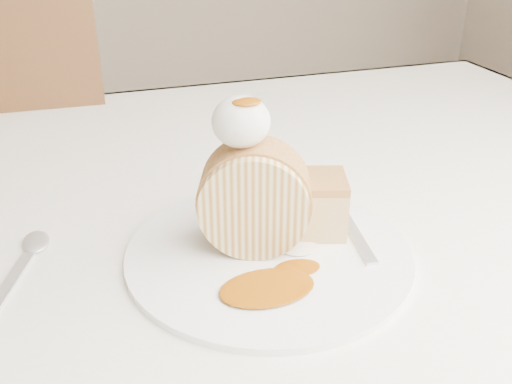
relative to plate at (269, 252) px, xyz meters
name	(u,v)px	position (x,y,z in m)	size (l,w,h in m)	color
table	(203,261)	(-0.04, 0.14, -0.09)	(1.40, 0.90, 0.75)	white
plate	(269,252)	(0.00, 0.00, 0.00)	(0.28, 0.28, 0.01)	white
roulade_slice	(254,199)	(-0.01, 0.01, 0.06)	(0.10, 0.10, 0.06)	beige
cake_chunk	(314,208)	(0.06, 0.02, 0.03)	(0.06, 0.06, 0.05)	#B58744
whipped_cream	(241,122)	(-0.02, 0.02, 0.13)	(0.05, 0.05, 0.05)	white
caramel_drizzle	(247,95)	(-0.02, 0.01, 0.16)	(0.03, 0.02, 0.01)	#8C4505
caramel_pool	(267,287)	(-0.02, -0.06, 0.01)	(0.09, 0.06, 0.00)	#8C4505
fork	(353,231)	(0.09, 0.00, 0.01)	(0.02, 0.17, 0.00)	silver
spoon	(3,294)	(-0.25, 0.01, 0.00)	(0.02, 0.16, 0.00)	silver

